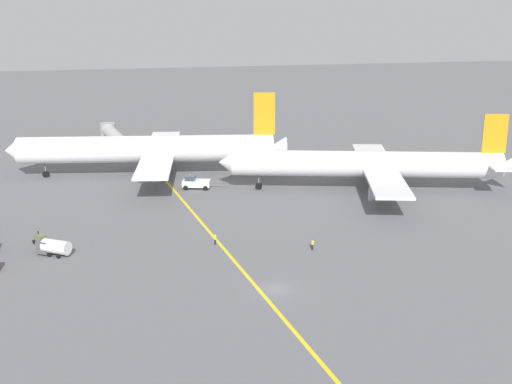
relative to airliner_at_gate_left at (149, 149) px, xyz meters
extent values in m
plane|color=slate|center=(10.95, -61.58, -5.60)|extent=(600.00, 600.00, 0.00)
cube|color=yellow|center=(7.78, -51.58, -5.60)|extent=(13.33, 119.37, 0.01)
cylinder|color=white|center=(-0.50, 0.08, 0.09)|extent=(52.32, 13.94, 5.43)
cone|color=white|center=(-27.39, 4.57, 0.09)|extent=(3.58, 5.39, 5.00)
cone|color=white|center=(26.20, -4.37, 0.09)|extent=(4.27, 4.88, 4.35)
cube|color=white|center=(2.07, -0.35, -0.73)|extent=(13.57, 44.57, 0.44)
cube|color=white|center=(23.73, -3.96, 0.63)|extent=(5.30, 13.35, 0.28)
cube|color=orange|center=(23.44, -3.91, 7.15)|extent=(4.40, 1.08, 8.70)
cylinder|color=#999EA3|center=(3.12, 12.00, -2.53)|extent=(4.57, 3.26, 2.60)
cylinder|color=#999EA3|center=(-0.95, -12.37, -2.53)|extent=(4.57, 3.26, 2.60)
cylinder|color=slate|center=(2.50, -3.86, -3.66)|extent=(0.28, 0.28, 2.59)
cylinder|color=black|center=(2.50, -3.86, -4.95)|extent=(1.37, 0.76, 1.30)
cylinder|color=slate|center=(3.62, 2.84, -3.66)|extent=(0.28, 0.28, 2.59)
cylinder|color=black|center=(3.62, 2.84, -4.95)|extent=(1.37, 0.76, 1.30)
cylinder|color=slate|center=(-21.07, 3.52, -3.66)|extent=(0.28, 0.28, 2.59)
cylinder|color=black|center=(-21.07, 3.52, -4.95)|extent=(1.37, 0.76, 1.30)
cylinder|color=silver|center=(39.09, -21.00, -0.32)|extent=(50.13, 18.54, 4.89)
cone|color=silver|center=(13.54, -13.76, -0.32)|extent=(3.92, 5.09, 4.50)
cone|color=silver|center=(64.45, -28.19, -0.32)|extent=(4.53, 4.75, 3.91)
cube|color=silver|center=(41.53, -21.69, -1.05)|extent=(17.62, 42.17, 0.44)
cube|color=silver|center=(62.04, -27.51, 0.17)|extent=(6.63, 13.38, 0.28)
cube|color=orange|center=(61.75, -27.43, 5.76)|extent=(4.33, 1.55, 7.28)
cylinder|color=#999EA3|center=(43.78, -10.10, -2.85)|extent=(4.75, 3.65, 2.60)
cylinder|color=#999EA3|center=(37.36, -32.74, -2.85)|extent=(4.75, 3.65, 2.60)
cylinder|color=slate|center=(41.56, -25.24, -3.74)|extent=(0.28, 0.28, 2.43)
cylinder|color=black|center=(41.56, -25.24, -4.95)|extent=(1.40, 0.88, 1.30)
cylinder|color=slate|center=(43.42, -18.70, -3.74)|extent=(0.28, 0.28, 2.43)
cylinder|color=black|center=(43.42, -18.70, -4.95)|extent=(1.40, 0.88, 1.30)
cylinder|color=slate|center=(19.57, -15.47, -3.74)|extent=(0.28, 0.28, 2.43)
cylinder|color=black|center=(19.57, -15.47, -4.95)|extent=(1.40, 0.88, 1.30)
cube|color=white|center=(7.98, -12.10, -4.54)|extent=(5.82, 4.00, 1.22)
cube|color=#333D47|center=(6.86, -11.77, -3.49)|extent=(2.42, 2.53, 0.90)
cylinder|color=#4C4C51|center=(12.05, -13.33, -4.42)|extent=(3.12, 1.12, 0.20)
sphere|color=orange|center=(6.86, -11.77, -2.86)|extent=(0.24, 0.24, 0.24)
cylinder|color=black|center=(5.78, -12.79, -5.15)|extent=(0.95, 0.55, 0.90)
cylinder|color=black|center=(6.53, -10.31, -5.15)|extent=(0.95, 0.55, 0.90)
cylinder|color=black|center=(9.43, -13.89, -5.15)|extent=(0.95, 0.55, 0.90)
cylinder|color=black|center=(10.18, -11.42, -5.15)|extent=(0.95, 0.55, 0.90)
cube|color=#666B4C|center=(-19.11, -37.45, -4.75)|extent=(2.04, 2.16, 1.10)
cylinder|color=black|center=(-19.43, -37.02, -3.95)|extent=(0.16, 0.16, 0.50)
cylinder|color=black|center=(-18.10, -37.63, -5.30)|extent=(0.52, 0.60, 0.60)
cylinder|color=black|center=(-19.22, -38.47, -5.30)|extent=(0.52, 0.60, 0.60)
cylinder|color=black|center=(-19.00, -36.43, -5.30)|extent=(0.52, 0.60, 0.60)
cylinder|color=black|center=(-20.12, -37.27, -5.30)|extent=(0.52, 0.60, 0.60)
cylinder|color=silver|center=(-16.52, -43.35, -4.20)|extent=(4.44, 3.89, 2.00)
cube|color=#4C4C51|center=(-18.18, -42.24, -4.40)|extent=(2.47, 2.46, 1.80)
cylinder|color=black|center=(-17.53, -43.52, -5.30)|extent=(0.61, 0.50, 0.60)
cylinder|color=black|center=(-16.76, -42.35, -5.30)|extent=(0.61, 0.50, 0.60)
cylinder|color=black|center=(-16.29, -44.35, -5.30)|extent=(0.61, 0.50, 0.60)
cylinder|color=black|center=(-15.51, -43.19, -5.30)|extent=(0.61, 0.50, 0.60)
cylinder|color=black|center=(6.24, -43.76, -5.20)|extent=(0.28, 0.28, 0.81)
cylinder|color=#D1E02D|center=(6.24, -43.76, -4.51)|extent=(0.36, 0.36, 0.57)
sphere|color=tan|center=(6.24, -43.76, -4.11)|extent=(0.22, 0.22, 0.22)
cylinder|color=black|center=(19.65, -49.25, -5.17)|extent=(0.28, 0.28, 0.87)
cylinder|color=#D1E02D|center=(19.65, -49.25, -4.42)|extent=(0.36, 0.36, 0.62)
sphere|color=brown|center=(19.65, -49.25, -3.99)|extent=(0.24, 0.24, 0.24)
cylinder|color=#B7B7BC|center=(-6.42, 24.04, -1.64)|extent=(5.94, 18.66, 3.20)
cylinder|color=#99999E|center=(-7.81, 33.13, -1.64)|extent=(3.84, 3.84, 3.52)
cylinder|color=#595960|center=(-7.66, 32.14, -3.62)|extent=(0.70, 0.70, 3.96)
camera|label=1|loc=(-9.05, -136.74, 29.16)|focal=47.10mm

